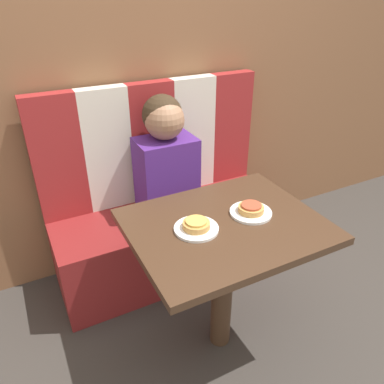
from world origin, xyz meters
The scene contains 10 objects.
ground_plane centered at (0.00, 0.00, 0.00)m, with size 12.00×12.00×0.00m, color #38332D.
wall_back centered at (0.00, 0.92, 1.30)m, with size 7.00×0.05×2.60m.
booth_seat centered at (0.00, 0.63, 0.22)m, with size 1.34×0.48×0.45m.
booth_backrest centered at (0.00, 0.83, 0.80)m, with size 1.34×0.08×0.70m.
dining_table centered at (0.00, 0.00, 0.61)m, with size 0.81×0.65×0.72m.
person centered at (0.00, 0.63, 0.79)m, with size 0.32×0.24×0.67m.
plate_left centered at (-0.14, 0.01, 0.73)m, with size 0.19×0.19×0.01m.
plate_right centered at (0.14, 0.01, 0.73)m, with size 0.19×0.19×0.01m.
pizza_left centered at (-0.14, 0.01, 0.75)m, with size 0.11×0.11×0.04m.
pizza_right centered at (0.14, 0.01, 0.75)m, with size 0.11×0.11×0.04m.
Camera 1 is at (-0.73, -1.11, 1.62)m, focal length 35.00 mm.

